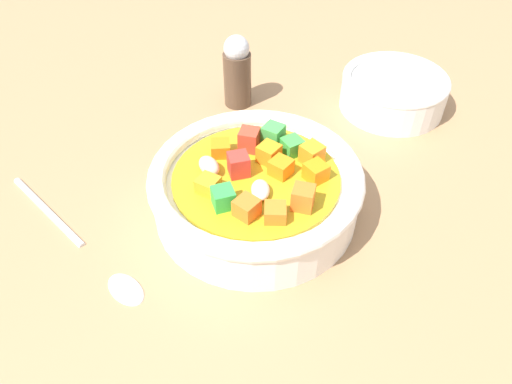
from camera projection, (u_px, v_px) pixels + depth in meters
The scene contains 5 objects.
ground_plane at pixel (256, 217), 44.34cm from camera, with size 140.00×140.00×2.00cm, color #9E754F.
soup_bowl_main at pixel (256, 188), 41.78cm from camera, with size 18.45×18.45×6.08cm.
spoon at pixel (89, 251), 39.65cm from camera, with size 16.83×13.04×0.84cm.
side_bowl_small at pixel (393, 91), 54.08cm from camera, with size 11.76×11.76×4.15cm.
pepper_shaker at pixel (237, 71), 53.41cm from camera, with size 3.12×3.12×8.28cm.
Camera 1 is at (30.06, -4.87, 31.32)cm, focal length 33.75 mm.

